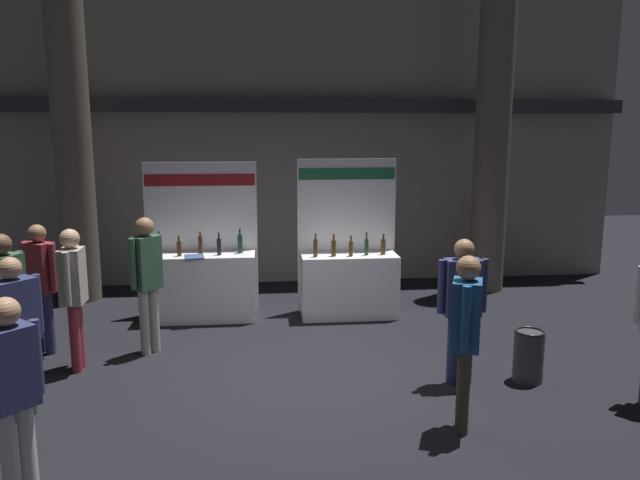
{
  "coord_description": "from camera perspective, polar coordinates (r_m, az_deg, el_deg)",
  "views": [
    {
      "loc": [
        -0.49,
        -6.7,
        2.84
      ],
      "look_at": [
        0.32,
        1.58,
        1.33
      ],
      "focal_mm": 33.94,
      "sensor_mm": 36.0,
      "label": 1
    }
  ],
  "objects": [
    {
      "name": "exhibitor_booth_1",
      "position": [
        9.37,
        2.72,
        -3.57
      ],
      "size": [
        1.54,
        0.66,
        2.41
      ],
      "color": "white",
      "rests_on": "ground_plane"
    },
    {
      "name": "visitor_3",
      "position": [
        5.19,
        -27.05,
        -12.02
      ],
      "size": [
        0.4,
        0.41,
        1.64
      ],
      "rotation": [
        0.0,
        0.0,
        3.98
      ],
      "color": "silver",
      "rests_on": "ground_plane"
    },
    {
      "name": "hall_colonnade",
      "position": [
        11.19,
        -3.13,
        10.85
      ],
      "size": [
        12.55,
        1.44,
        5.97
      ],
      "color": "gray",
      "rests_on": "ground_plane"
    },
    {
      "name": "visitor_5",
      "position": [
        7.98,
        -16.0,
        -3.1
      ],
      "size": [
        0.38,
        0.39,
        1.77
      ],
      "rotation": [
        0.0,
        0.0,
        0.84
      ],
      "color": "#ADA393",
      "rests_on": "ground_plane"
    },
    {
      "name": "trash_bin",
      "position": [
        7.43,
        19.06,
        -10.27
      ],
      "size": [
        0.34,
        0.34,
        0.61
      ],
      "color": "#38383D",
      "rests_on": "ground_plane"
    },
    {
      "name": "ground_plane",
      "position": [
        7.29,
        -1.32,
        -12.64
      ],
      "size": [
        25.09,
        25.09,
        0.0
      ],
      "primitive_type": "plane",
      "color": "black"
    },
    {
      "name": "visitor_2",
      "position": [
        6.67,
        -26.82,
        -6.97
      ],
      "size": [
        0.45,
        0.48,
        1.64
      ],
      "rotation": [
        0.0,
        0.0,
        4.04
      ],
      "color": "#33563D",
      "rests_on": "ground_plane"
    },
    {
      "name": "visitor_7",
      "position": [
        6.94,
        13.25,
        -5.43
      ],
      "size": [
        0.56,
        0.22,
        1.67
      ],
      "rotation": [
        0.0,
        0.0,
        6.28
      ],
      "color": "navy",
      "rests_on": "ground_plane"
    },
    {
      "name": "visitor_9",
      "position": [
        7.71,
        -22.25,
        -4.14
      ],
      "size": [
        0.25,
        0.51,
        1.72
      ],
      "rotation": [
        0.0,
        0.0,
        4.73
      ],
      "color": "maroon",
      "rests_on": "ground_plane"
    },
    {
      "name": "visitor_1",
      "position": [
        5.85,
        13.59,
        -8.1
      ],
      "size": [
        0.36,
        0.47,
        1.72
      ],
      "rotation": [
        0.0,
        0.0,
        4.35
      ],
      "color": "#47382D",
      "rests_on": "ground_plane"
    },
    {
      "name": "exhibitor_booth_0",
      "position": [
        9.38,
        -11.1,
        -3.69
      ],
      "size": [
        1.71,
        0.72,
        2.37
      ],
      "color": "white",
      "rests_on": "ground_plane"
    },
    {
      "name": "visitor_4",
      "position": [
        8.47,
        -24.85,
        -3.26
      ],
      "size": [
        0.47,
        0.38,
        1.68
      ],
      "rotation": [
        0.0,
        0.0,
        5.76
      ],
      "color": "navy",
      "rests_on": "ground_plane"
    },
    {
      "name": "visitor_0",
      "position": [
        7.51,
        -27.53,
        -4.71
      ],
      "size": [
        0.37,
        0.54,
        1.74
      ],
      "rotation": [
        0.0,
        0.0,
        4.32
      ],
      "color": "maroon",
      "rests_on": "ground_plane"
    }
  ]
}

